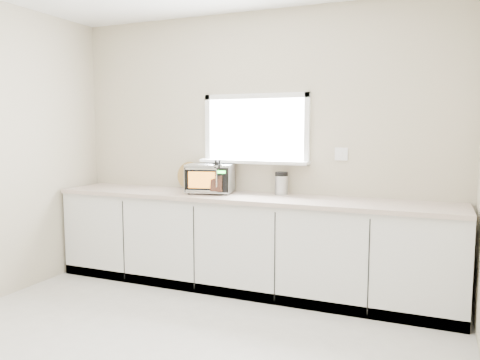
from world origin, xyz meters
The scene contains 7 objects.
back_wall centered at (0.00, 2.00, 1.36)m, with size 4.00×0.17×2.70m.
cabinets centered at (0.00, 1.70, 0.44)m, with size 3.92×0.60×0.88m, color silver.
countertop centered at (0.00, 1.69, 0.90)m, with size 3.92×0.64×0.04m, color #BAA99A.
microwave centered at (-0.39, 1.74, 1.07)m, with size 0.51×0.44×0.29m.
knife_block centered at (-0.26, 1.67, 1.06)m, with size 0.14×0.25×0.34m.
cutting_board centered at (-0.73, 1.94, 1.06)m, with size 0.29×0.29×0.02m, color #AE8843.
coffee_grinder centered at (0.30, 1.89, 1.03)m, with size 0.15×0.15×0.22m.
Camera 1 is at (1.65, -2.40, 1.56)m, focal length 35.00 mm.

